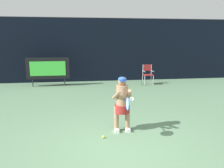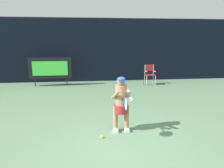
# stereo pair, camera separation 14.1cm
# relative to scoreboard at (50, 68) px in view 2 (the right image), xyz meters

# --- Properties ---
(ground) EXTENTS (18.00, 22.00, 0.03)m
(ground) POSITION_rel_scoreboard_xyz_m (2.51, -7.49, -0.96)
(ground) COLOR #597C5B
(backdrop_screen) EXTENTS (18.00, 0.12, 3.66)m
(backdrop_screen) POSITION_rel_scoreboard_xyz_m (2.51, 1.19, 0.86)
(backdrop_screen) COLOR black
(backdrop_screen) RESTS_ON ground
(scoreboard) EXTENTS (2.20, 0.21, 1.50)m
(scoreboard) POSITION_rel_scoreboard_xyz_m (0.00, 0.00, 0.00)
(scoreboard) COLOR black
(scoreboard) RESTS_ON ground
(umpire_chair) EXTENTS (0.52, 0.44, 1.08)m
(umpire_chair) POSITION_rel_scoreboard_xyz_m (5.32, -0.24, -0.33)
(umpire_chair) COLOR #B7B7BC
(umpire_chair) RESTS_ON ground
(water_bottle) EXTENTS (0.07, 0.07, 0.27)m
(water_bottle) POSITION_rel_scoreboard_xyz_m (4.92, -0.49, -0.82)
(water_bottle) COLOR #1D844B
(water_bottle) RESTS_ON ground
(tennis_player) EXTENTS (0.53, 0.61, 1.48)m
(tennis_player) POSITION_rel_scoreboard_xyz_m (2.75, -6.28, -0.14)
(tennis_player) COLOR white
(tennis_player) RESTS_ON ground
(tennis_racket) EXTENTS (0.03, 0.60, 0.31)m
(tennis_racket) POSITION_rel_scoreboard_xyz_m (2.77, -6.84, -0.02)
(tennis_racket) COLOR black
(tennis_ball_loose) EXTENTS (0.07, 0.07, 0.07)m
(tennis_ball_loose) POSITION_rel_scoreboard_xyz_m (2.21, -6.67, -0.91)
(tennis_ball_loose) COLOR #CCDB3D
(tennis_ball_loose) RESTS_ON ground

